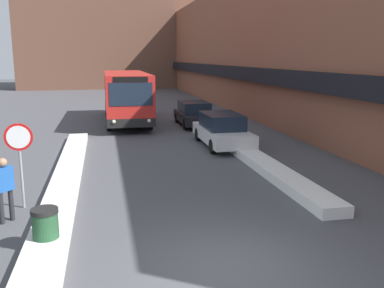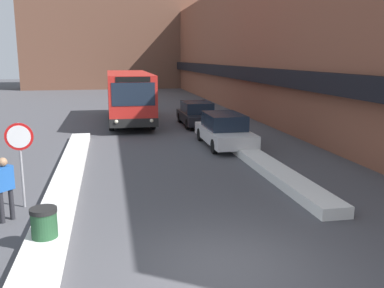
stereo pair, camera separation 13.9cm
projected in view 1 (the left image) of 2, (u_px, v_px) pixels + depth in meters
The scene contains 11 objects.
ground_plane at pixel (226, 269), 8.57m from camera, with size 160.00×160.00×0.00m, color #47474C.
building_row_right at pixel (265, 46), 32.59m from camera, with size 5.50×60.00×9.97m.
building_backdrop_far at pixel (117, 17), 58.11m from camera, with size 26.00×8.00×19.12m.
snow_bank_left at pixel (67, 178), 14.54m from camera, with size 0.90×15.79×0.28m.
snow_bank_right at pixel (249, 155), 17.80m from camera, with size 0.90×13.96×0.34m.
city_bus at pixel (126, 96), 27.48m from camera, with size 2.65×10.16×3.19m.
parked_car_front at pixel (222, 130), 20.29m from camera, with size 1.92×4.81×1.54m.
parked_car_middle at pixel (194, 114), 26.41m from camera, with size 1.90×4.56×1.46m.
stop_sign at pixel (19, 147), 11.69m from camera, with size 0.76×0.08×2.41m.
pedestrian at pixel (4, 184), 10.81m from camera, with size 0.46×0.47×1.69m.
trash_bin at pixel (46, 229), 9.33m from camera, with size 0.59×0.59×0.95m.
Camera 1 is at (-2.27, -7.60, 4.17)m, focal length 40.00 mm.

